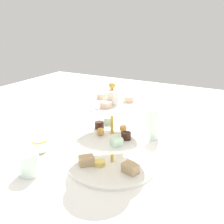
{
  "coord_description": "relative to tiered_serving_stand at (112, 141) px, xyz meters",
  "views": [
    {
      "loc": [
        0.66,
        0.35,
        0.45
      ],
      "look_at": [
        0.0,
        0.0,
        0.18
      ],
      "focal_mm": 41.26,
      "sensor_mm": 36.0,
      "label": 1
    }
  ],
  "objects": [
    {
      "name": "teacup_with_saucer",
      "position": [
        0.05,
        -0.27,
        -0.06
      ],
      "size": [
        0.09,
        0.09,
        0.05
      ],
      "color": "white",
      "rests_on": "ground_plane"
    },
    {
      "name": "butter_knife_left",
      "position": [
        -0.0,
        0.31,
        -0.08
      ],
      "size": [
        0.17,
        0.02,
        0.0
      ],
      "primitive_type": "cube",
      "rotation": [
        0.0,
        0.0,
        3.15
      ],
      "color": "silver",
      "rests_on": "ground_plane"
    },
    {
      "name": "water_glass_short_left",
      "position": [
        0.17,
        -0.2,
        -0.05
      ],
      "size": [
        0.06,
        0.06,
        0.07
      ],
      "primitive_type": "cylinder",
      "color": "silver",
      "rests_on": "ground_plane"
    },
    {
      "name": "ground_plane",
      "position": [
        -0.0,
        0.0,
        -0.09
      ],
      "size": [
        2.4,
        2.4,
        0.0
      ],
      "primitive_type": "plane",
      "color": "white"
    },
    {
      "name": "water_glass_tall_right",
      "position": [
        -0.26,
        0.04,
        -0.02
      ],
      "size": [
        0.07,
        0.07,
        0.12
      ],
      "primitive_type": "cylinder",
      "color": "silver",
      "rests_on": "ground_plane"
    },
    {
      "name": "butter_knife_right",
      "position": [
        -0.18,
        -0.25,
        -0.08
      ],
      "size": [
        0.15,
        0.11,
        0.0
      ],
      "primitive_type": "cube",
      "rotation": [
        0.0,
        0.0,
        5.69
      ],
      "color": "silver",
      "rests_on": "ground_plane"
    },
    {
      "name": "tiered_serving_stand",
      "position": [
        0.0,
        0.0,
        0.0
      ],
      "size": [
        0.29,
        0.29,
        0.28
      ],
      "color": "white",
      "rests_on": "ground_plane"
    }
  ]
}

